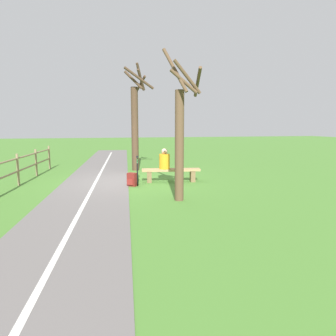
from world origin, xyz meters
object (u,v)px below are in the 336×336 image
at_px(bench, 171,173).
at_px(tree_far_right, 135,122).
at_px(bicycle, 137,172).
at_px(person_seated, 164,160).
at_px(backpack, 132,180).
at_px(tree_near_bench, 180,137).

distance_m(bench, tree_far_right, 3.67).
height_order(bicycle, tree_far_right, tree_far_right).
xyz_separation_m(person_seated, backpack, (1.21, 0.46, -0.57)).
bearing_deg(bench, tree_far_right, -65.60).
height_order(backpack, tree_far_right, tree_far_right).
distance_m(tree_near_bench, tree_far_right, 5.73).
bearing_deg(backpack, person_seated, -159.20).
xyz_separation_m(person_seated, tree_far_right, (0.68, -3.01, 1.40)).
bearing_deg(bicycle, tree_far_right, -178.80).
xyz_separation_m(backpack, tree_near_bench, (-1.07, 2.22, 1.51)).
height_order(tree_near_bench, tree_far_right, tree_far_right).
bearing_deg(tree_far_right, tree_near_bench, 95.32).
distance_m(bicycle, tree_near_bench, 3.18).
bearing_deg(bicycle, person_seated, 91.13).
xyz_separation_m(bicycle, tree_near_bench, (-0.82, 2.77, 1.33)).
height_order(backpack, tree_near_bench, tree_near_bench).
relative_size(bicycle, tree_far_right, 0.38).
bearing_deg(tree_near_bench, tree_far_right, -84.68).
xyz_separation_m(bench, person_seated, (0.23, -0.03, 0.44)).
relative_size(bench, tree_far_right, 0.46).
bearing_deg(backpack, bench, -163.49).
bearing_deg(tree_near_bench, backpack, -64.33).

